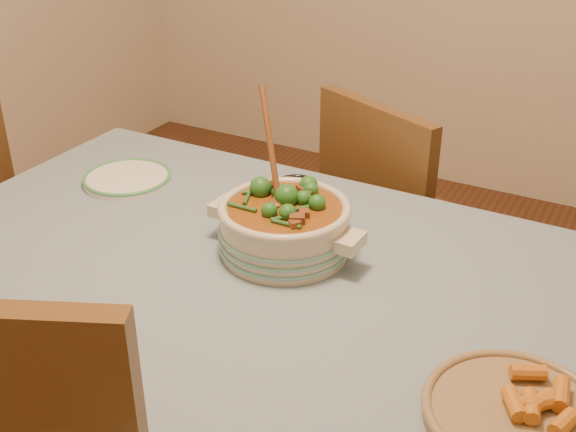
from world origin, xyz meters
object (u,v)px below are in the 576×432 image
at_px(condiment_bowl, 296,193).
at_px(fried_plate, 516,411).
at_px(stew_casserole, 284,223).
at_px(chair_far, 396,223).
at_px(white_plate, 127,178).
at_px(dining_table, 264,324).

distance_m(condiment_bowl, fried_plate, 0.80).
height_order(stew_casserole, fried_plate, stew_casserole).
bearing_deg(chair_far, fried_plate, 143.96).
xyz_separation_m(condiment_bowl, fried_plate, (0.64, -0.48, -0.01)).
xyz_separation_m(stew_casserole, chair_far, (0.02, 0.65, -0.31)).
xyz_separation_m(white_plate, fried_plate, (1.09, -0.39, 0.01)).
distance_m(stew_casserole, chair_far, 0.72).
xyz_separation_m(stew_casserole, condiment_bowl, (-0.08, 0.21, -0.04)).
bearing_deg(fried_plate, white_plate, 160.49).
height_order(white_plate, chair_far, chair_far).
relative_size(dining_table, fried_plate, 5.14).
distance_m(dining_table, condiment_bowl, 0.39).
distance_m(dining_table, chair_far, 0.81).
xyz_separation_m(dining_table, white_plate, (-0.56, 0.25, 0.10)).
relative_size(fried_plate, chair_far, 0.36).
relative_size(dining_table, white_plate, 5.84).
height_order(stew_casserole, chair_far, stew_casserole).
relative_size(dining_table, condiment_bowl, 11.97).
relative_size(dining_table, stew_casserole, 4.73).
bearing_deg(white_plate, dining_table, -24.30).
distance_m(white_plate, chair_far, 0.81).
xyz_separation_m(dining_table, chair_far, (-0.01, 0.79, -0.15)).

